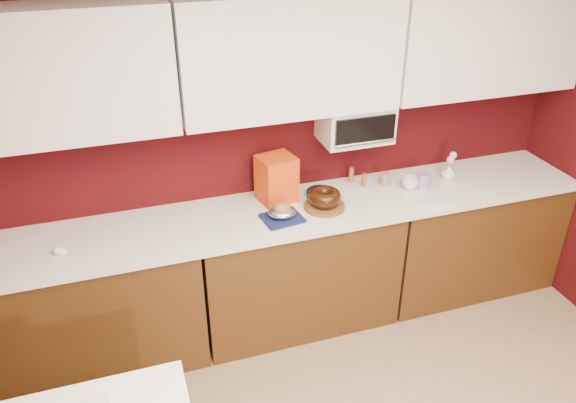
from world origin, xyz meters
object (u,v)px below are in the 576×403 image
(pandoro_box, at_px, (276,179))
(coffee_mug, at_px, (410,182))
(foil_ham_nest, at_px, (282,212))
(bundt_cake, at_px, (325,197))
(flower_vase, at_px, (449,171))
(toaster_oven, at_px, (355,122))
(blue_jar, at_px, (423,180))

(pandoro_box, height_order, coffee_mug, pandoro_box)
(foil_ham_nest, relative_size, pandoro_box, 0.58)
(bundt_cake, distance_m, flower_vase, 0.98)
(bundt_cake, distance_m, coffee_mug, 0.65)
(bundt_cake, relative_size, pandoro_box, 0.68)
(bundt_cake, bearing_deg, toaster_oven, 37.54)
(flower_vase, bearing_deg, toaster_oven, 171.70)
(pandoro_box, height_order, flower_vase, pandoro_box)
(toaster_oven, bearing_deg, foil_ham_nest, -155.38)
(bundt_cake, height_order, blue_jar, bundt_cake)
(foil_ham_nest, relative_size, blue_jar, 1.75)
(pandoro_box, distance_m, flower_vase, 1.24)
(toaster_oven, bearing_deg, flower_vase, -8.30)
(bundt_cake, relative_size, blue_jar, 2.09)
(pandoro_box, distance_m, blue_jar, 1.02)
(blue_jar, bearing_deg, foil_ham_nest, -173.72)
(bundt_cake, height_order, flower_vase, bundt_cake)
(bundt_cake, height_order, coffee_mug, bundt_cake)
(pandoro_box, relative_size, coffee_mug, 2.92)
(toaster_oven, distance_m, pandoro_box, 0.63)
(foil_ham_nest, bearing_deg, blue_jar, 6.28)
(coffee_mug, distance_m, flower_vase, 0.33)
(flower_vase, bearing_deg, foil_ham_nest, -172.69)
(foil_ham_nest, xyz_separation_m, blue_jar, (1.05, 0.12, -0.00))
(bundt_cake, distance_m, pandoro_box, 0.34)
(pandoro_box, height_order, blue_jar, pandoro_box)
(foil_ham_nest, bearing_deg, pandoro_box, 80.57)
(blue_jar, height_order, flower_vase, flower_vase)
(toaster_oven, xyz_separation_m, bundt_cake, (-0.28, -0.21, -0.39))
(toaster_oven, height_order, foil_ham_nest, toaster_oven)
(pandoro_box, bearing_deg, toaster_oven, -10.49)
(pandoro_box, bearing_deg, blue_jar, -19.65)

